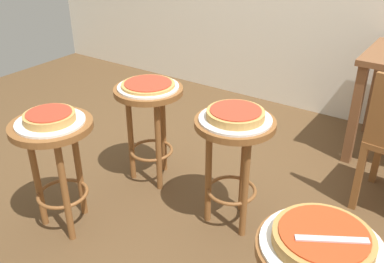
# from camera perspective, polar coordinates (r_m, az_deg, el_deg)

# --- Properties ---
(ground_plane) EXTENTS (6.00, 6.00, 0.00)m
(ground_plane) POSITION_cam_1_polar(r_m,az_deg,el_deg) (2.63, 2.71, -9.30)
(ground_plane) COLOR brown
(serving_plate_foreground) EXTENTS (0.39, 0.39, 0.01)m
(serving_plate_foreground) POSITION_cam_1_polar(r_m,az_deg,el_deg) (1.44, 17.02, -14.40)
(serving_plate_foreground) COLOR white
(serving_plate_foreground) RESTS_ON stool_foreground
(pizza_foreground) EXTENTS (0.32, 0.32, 0.05)m
(pizza_foreground) POSITION_cam_1_polar(r_m,az_deg,el_deg) (1.42, 17.18, -13.54)
(pizza_foreground) COLOR #B78442
(pizza_foreground) RESTS_ON serving_plate_foreground
(stool_middle) EXTENTS (0.42, 0.42, 0.64)m
(stool_middle) POSITION_cam_1_polar(r_m,az_deg,el_deg) (2.30, -17.87, -2.40)
(stool_middle) COLOR brown
(stool_middle) RESTS_ON ground_plane
(serving_plate_middle) EXTENTS (0.34, 0.34, 0.01)m
(serving_plate_middle) POSITION_cam_1_polar(r_m,az_deg,el_deg) (2.22, -18.47, 1.24)
(serving_plate_middle) COLOR white
(serving_plate_middle) RESTS_ON stool_middle
(pizza_middle) EXTENTS (0.25, 0.25, 0.05)m
(pizza_middle) POSITION_cam_1_polar(r_m,az_deg,el_deg) (2.21, -18.58, 1.90)
(pizza_middle) COLOR tan
(pizza_middle) RESTS_ON serving_plate_middle
(stool_leftside) EXTENTS (0.42, 0.42, 0.64)m
(stool_leftside) POSITION_cam_1_polar(r_m,az_deg,el_deg) (2.22, 5.63, -2.10)
(stool_leftside) COLOR brown
(stool_leftside) RESTS_ON ground_plane
(serving_plate_leftside) EXTENTS (0.37, 0.37, 0.01)m
(serving_plate_leftside) POSITION_cam_1_polar(r_m,az_deg,el_deg) (2.15, 5.82, 1.67)
(serving_plate_leftside) COLOR silver
(serving_plate_leftside) RESTS_ON stool_leftside
(pizza_leftside) EXTENTS (0.29, 0.29, 0.05)m
(pizza_leftside) POSITION_cam_1_polar(r_m,az_deg,el_deg) (2.14, 5.86, 2.36)
(pizza_leftside) COLOR tan
(pizza_leftside) RESTS_ON serving_plate_leftside
(stool_rear) EXTENTS (0.42, 0.42, 0.64)m
(stool_rear) POSITION_cam_1_polar(r_m,az_deg,el_deg) (2.61, -5.72, 2.65)
(stool_rear) COLOR brown
(stool_rear) RESTS_ON ground_plane
(serving_plate_rear) EXTENTS (0.37, 0.37, 0.01)m
(serving_plate_rear) POSITION_cam_1_polar(r_m,az_deg,el_deg) (2.55, -5.89, 5.97)
(serving_plate_rear) COLOR white
(serving_plate_rear) RESTS_ON stool_rear
(pizza_rear) EXTENTS (0.32, 0.32, 0.02)m
(pizza_rear) POSITION_cam_1_polar(r_m,az_deg,el_deg) (2.54, -5.91, 6.31)
(pizza_rear) COLOR tan
(pizza_rear) RESTS_ON serving_plate_rear
(pizza_server_knife) EXTENTS (0.20, 0.13, 0.01)m
(pizza_server_knife) POSITION_cam_1_polar(r_m,az_deg,el_deg) (1.39, 18.25, -13.57)
(pizza_server_knife) COLOR silver
(pizza_server_knife) RESTS_ON pizza_foreground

